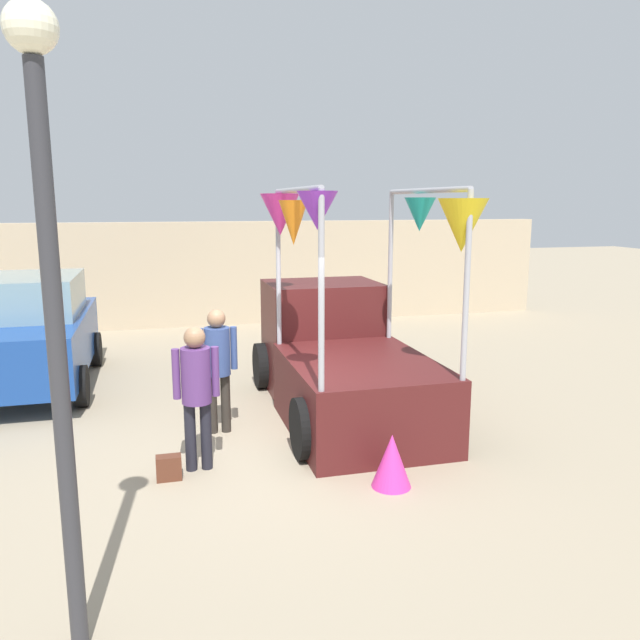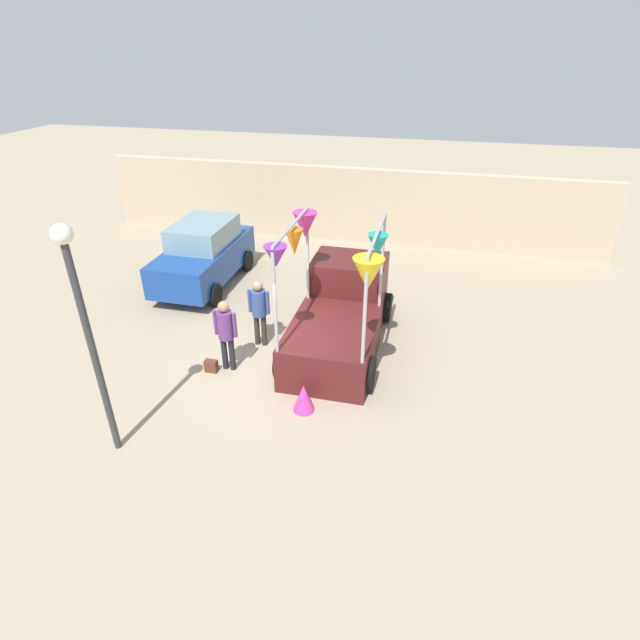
# 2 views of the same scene
# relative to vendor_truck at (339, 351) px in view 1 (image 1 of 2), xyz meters

# --- Properties ---
(ground_plane) EXTENTS (60.00, 60.00, 0.00)m
(ground_plane) POSITION_rel_vendor_truck_xyz_m (-1.30, -1.34, -0.88)
(ground_plane) COLOR gray
(vendor_truck) EXTENTS (2.43, 4.10, 3.26)m
(vendor_truck) POSITION_rel_vendor_truck_xyz_m (0.00, 0.00, 0.00)
(vendor_truck) COLOR #4C1919
(vendor_truck) RESTS_ON ground
(parked_car) EXTENTS (1.88, 4.00, 1.88)m
(parked_car) POSITION_rel_vendor_truck_xyz_m (-4.63, 2.35, 0.06)
(parked_car) COLOR navy
(parked_car) RESTS_ON ground
(person_customer) EXTENTS (0.53, 0.34, 1.71)m
(person_customer) POSITION_rel_vendor_truck_xyz_m (-2.21, -1.72, 0.15)
(person_customer) COLOR black
(person_customer) RESTS_ON ground
(person_vendor) EXTENTS (0.53, 0.34, 1.69)m
(person_vendor) POSITION_rel_vendor_truck_xyz_m (-1.86, -0.57, 0.14)
(person_vendor) COLOR #2D2823
(person_vendor) RESTS_ON ground
(handbag) EXTENTS (0.28, 0.16, 0.28)m
(handbag) POSITION_rel_vendor_truck_xyz_m (-2.56, -1.92, -0.74)
(handbag) COLOR #592D1E
(handbag) RESTS_ON ground
(street_lamp) EXTENTS (0.32, 0.32, 4.25)m
(street_lamp) POSITION_rel_vendor_truck_xyz_m (-3.23, -4.52, 1.86)
(street_lamp) COLOR #333338
(street_lamp) RESTS_ON ground
(brick_boundary_wall) EXTENTS (18.00, 0.36, 2.60)m
(brick_boundary_wall) POSITION_rel_vendor_truck_xyz_m (-1.30, 7.10, 0.42)
(brick_boundary_wall) COLOR tan
(brick_boundary_wall) RESTS_ON ground
(folded_kite_bundle_magenta) EXTENTS (0.54, 0.54, 0.60)m
(folded_kite_bundle_magenta) POSITION_rel_vendor_truck_xyz_m (-0.19, -2.71, -0.58)
(folded_kite_bundle_magenta) COLOR #D83399
(folded_kite_bundle_magenta) RESTS_ON ground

